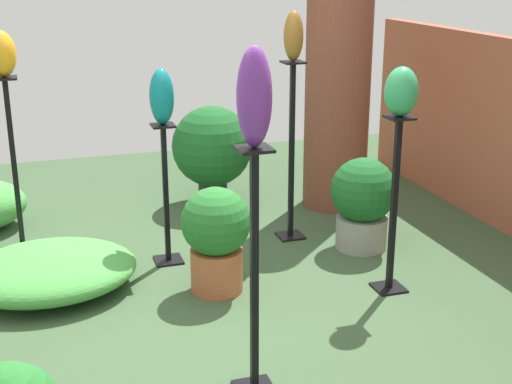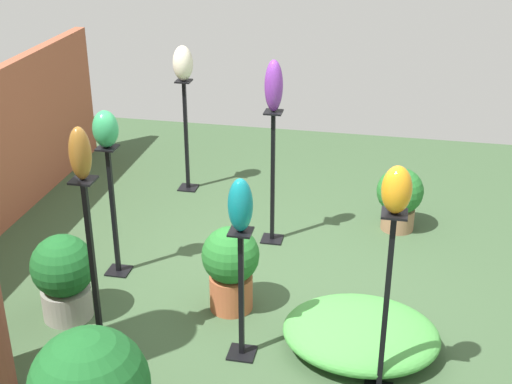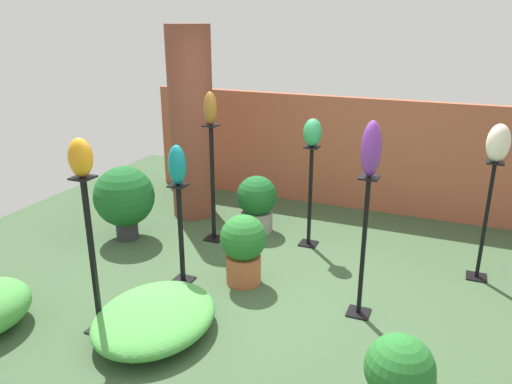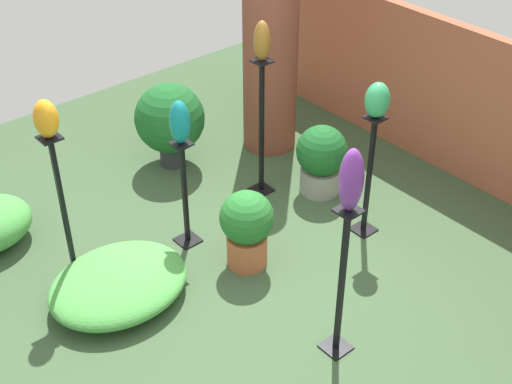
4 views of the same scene
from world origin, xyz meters
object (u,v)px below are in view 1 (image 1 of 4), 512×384
(pedestal_teal, at_px, (166,201))
(art_vase_teal, at_px, (162,97))
(pedestal_bronze, at_px, (291,159))
(potted_plant_front_left, at_px, (363,200))
(art_vase_violet, at_px, (254,97))
(art_vase_amber, at_px, (2,54))
(art_vase_bronze, at_px, (293,36))
(potted_plant_near_pillar, at_px, (216,235))
(pedestal_jade, at_px, (393,213))
(pedestal_violet, at_px, (254,285))
(brick_pillar, at_px, (338,68))
(pedestal_amber, at_px, (16,183))
(art_vase_jade, at_px, (401,92))
(potted_plant_mid_right, at_px, (212,148))

(pedestal_teal, relative_size, art_vase_teal, 2.66)
(pedestal_bronze, relative_size, potted_plant_front_left, 1.97)
(art_vase_violet, xyz_separation_m, art_vase_amber, (-1.98, -1.11, -0.00))
(art_vase_violet, relative_size, art_vase_bronze, 1.27)
(art_vase_amber, height_order, potted_plant_front_left, art_vase_amber)
(art_vase_amber, distance_m, potted_plant_near_pillar, 1.85)
(pedestal_jade, relative_size, pedestal_teal, 1.15)
(pedestal_violet, xyz_separation_m, art_vase_violet, (-0.00, -0.00, 0.93))
(pedestal_bronze, xyz_separation_m, art_vase_bronze, (-0.00, 0.00, 0.94))
(art_vase_bronze, xyz_separation_m, potted_plant_near_pillar, (0.75, -0.81, -1.19))
(brick_pillar, height_order, pedestal_bronze, brick_pillar)
(pedestal_bronze, relative_size, art_vase_amber, 4.59)
(art_vase_teal, bearing_deg, pedestal_amber, -102.10)
(pedestal_jade, distance_m, art_vase_violet, 1.79)
(art_vase_teal, xyz_separation_m, art_vase_bronze, (-0.18, 1.03, 0.36))
(art_vase_teal, distance_m, art_vase_amber, 1.08)
(art_vase_jade, bearing_deg, potted_plant_mid_right, -161.81)
(pedestal_amber, relative_size, potted_plant_near_pillar, 1.91)
(pedestal_amber, xyz_separation_m, potted_plant_front_left, (0.42, 2.48, -0.25))
(pedestal_amber, height_order, art_vase_teal, art_vase_teal)
(pedestal_teal, relative_size, potted_plant_mid_right, 1.15)
(pedestal_amber, distance_m, art_vase_bronze, 2.25)
(art_vase_violet, bearing_deg, pedestal_bronze, 154.44)
(art_vase_violet, height_order, art_vase_amber, art_vase_violet)
(art_vase_teal, bearing_deg, art_vase_jade, 55.27)
(pedestal_teal, xyz_separation_m, art_vase_amber, (-0.22, -1.01, 1.06))
(art_vase_teal, xyz_separation_m, potted_plant_front_left, (0.20, 1.47, -0.84))
(pedestal_jade, bearing_deg, art_vase_teal, -124.73)
(pedestal_bronze, relative_size, potted_plant_near_pillar, 1.94)
(pedestal_teal, distance_m, art_vase_teal, 0.76)
(art_vase_jade, xyz_separation_m, art_vase_violet, (0.85, -1.23, 0.19))
(art_vase_violet, bearing_deg, potted_plant_near_pillar, 174.27)
(pedestal_jade, xyz_separation_m, pedestal_teal, (-0.92, -1.33, -0.08))
(pedestal_violet, relative_size, art_vase_amber, 4.25)
(pedestal_bronze, bearing_deg, pedestal_jade, 15.30)
(art_vase_jade, bearing_deg, art_vase_amber, -115.94)
(pedestal_teal, bearing_deg, art_vase_amber, -102.10)
(pedestal_jade, distance_m, potted_plant_front_left, 0.75)
(art_vase_violet, bearing_deg, pedestal_violet, 3.58)
(pedestal_teal, xyz_separation_m, art_vase_violet, (1.77, 0.10, 1.06))
(art_vase_amber, bearing_deg, pedestal_bronze, 88.85)
(pedestal_teal, height_order, potted_plant_near_pillar, pedestal_teal)
(potted_plant_mid_right, bearing_deg, art_vase_bronze, 21.31)
(pedestal_violet, height_order, potted_plant_mid_right, pedestal_violet)
(art_vase_amber, bearing_deg, pedestal_jade, 64.06)
(pedestal_amber, relative_size, potted_plant_mid_right, 1.54)
(pedestal_jade, bearing_deg, brick_pillar, 168.22)
(potted_plant_mid_right, bearing_deg, pedestal_violet, -10.61)
(potted_plant_near_pillar, bearing_deg, art_vase_amber, -122.90)
(pedestal_amber, bearing_deg, pedestal_violet, 29.13)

